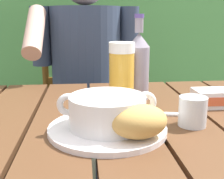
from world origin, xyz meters
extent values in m
cube|color=#52321C|center=(-0.15, 0.00, 0.74)|extent=(0.14, 0.81, 0.04)
cube|color=#52321C|center=(0.00, 0.00, 0.74)|extent=(0.14, 0.81, 0.04)
cube|color=#52321C|center=(0.15, 0.00, 0.74)|extent=(0.14, 0.81, 0.04)
cube|color=#52321C|center=(0.00, 0.37, 0.68)|extent=(1.28, 0.03, 0.08)
cube|color=#458141|center=(0.00, 1.56, 0.78)|extent=(3.26, 0.60, 1.56)
cylinder|color=#4C3823|center=(-0.35, 1.71, 0.52)|extent=(0.10, 0.10, 1.05)
cylinder|color=#4C3823|center=(-0.50, 1.71, 0.68)|extent=(0.10, 0.10, 1.36)
cylinder|color=#4C3823|center=(-0.73, 1.71, 0.66)|extent=(0.10, 0.10, 1.32)
cylinder|color=#543610|center=(0.15, 0.60, 0.23)|extent=(0.04, 0.04, 0.46)
cylinder|color=#543610|center=(0.15, 0.97, 0.23)|extent=(0.04, 0.04, 0.46)
cylinder|color=#543610|center=(-0.31, 0.97, 0.23)|extent=(0.04, 0.04, 0.46)
cube|color=#543610|center=(-0.08, 0.78, 0.47)|extent=(0.49, 0.40, 0.02)
cylinder|color=#543610|center=(0.15, 0.97, 0.73)|extent=(0.04, 0.04, 0.54)
cylinder|color=#543610|center=(-0.31, 0.97, 0.73)|extent=(0.04, 0.04, 0.54)
cube|color=#543610|center=(-0.08, 0.97, 0.65)|extent=(0.46, 0.02, 0.04)
cube|color=#543610|center=(-0.08, 0.97, 0.78)|extent=(0.46, 0.02, 0.04)
cube|color=#543610|center=(-0.08, 0.97, 0.92)|extent=(0.46, 0.02, 0.04)
cylinder|color=#313D53|center=(0.01, 0.58, 0.51)|extent=(0.13, 0.40, 0.13)
cylinder|color=#313D53|center=(-0.16, 0.58, 0.51)|extent=(0.13, 0.40, 0.13)
cylinder|color=#313D53|center=(-0.08, 0.68, 0.78)|extent=(0.32, 0.32, 0.54)
cylinder|color=#313D53|center=(0.12, 0.66, 0.92)|extent=(0.08, 0.08, 0.26)
cylinder|color=#313D53|center=(-0.28, 0.66, 0.92)|extent=(0.08, 0.08, 0.26)
cylinder|color=tan|center=(-0.28, 0.50, 0.95)|extent=(0.07, 0.25, 0.21)
cylinder|color=white|center=(-0.04, -0.07, 0.76)|extent=(0.26, 0.26, 0.01)
cylinder|color=white|center=(-0.04, -0.07, 0.81)|extent=(0.17, 0.17, 0.07)
cylinder|color=#C7762A|center=(-0.04, -0.07, 0.82)|extent=(0.15, 0.15, 0.01)
torus|color=white|center=(-0.12, -0.07, 0.82)|extent=(0.05, 0.01, 0.05)
torus|color=white|center=(0.04, -0.07, 0.82)|extent=(0.05, 0.01, 0.05)
ellipsoid|color=tan|center=(0.02, -0.14, 0.80)|extent=(0.13, 0.11, 0.07)
cylinder|color=gold|center=(0.02, 0.14, 0.83)|extent=(0.07, 0.07, 0.15)
cylinder|color=white|center=(0.02, 0.14, 0.92)|extent=(0.07, 0.07, 0.03)
cylinder|color=gray|center=(0.07, 0.18, 0.84)|extent=(0.07, 0.07, 0.16)
cone|color=gray|center=(0.07, 0.18, 0.94)|extent=(0.07, 0.07, 0.04)
cylinder|color=gray|center=(0.07, 0.18, 0.98)|extent=(0.03, 0.03, 0.04)
cylinder|color=#594595|center=(0.07, 0.18, 1.01)|extent=(0.03, 0.03, 0.01)
cylinder|color=silver|center=(0.16, -0.06, 0.79)|extent=(0.07, 0.07, 0.07)
cube|color=white|center=(0.27, 0.08, 0.78)|extent=(0.10, 0.08, 0.05)
cube|color=#D15631|center=(0.27, 0.04, 0.78)|extent=(0.07, 0.00, 0.02)
cube|color=silver|center=(0.12, 0.02, 0.76)|extent=(0.13, 0.04, 0.00)
cube|color=black|center=(0.05, 0.03, 0.76)|extent=(0.07, 0.03, 0.01)
camera|label=1|loc=(-0.09, -0.68, 1.01)|focal=46.81mm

